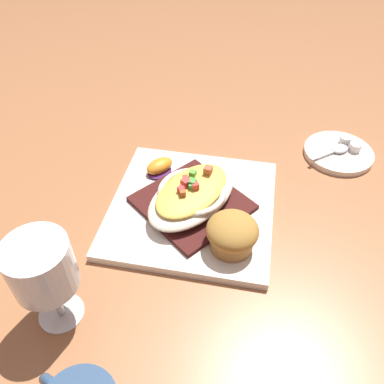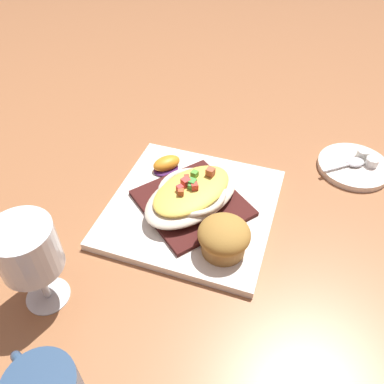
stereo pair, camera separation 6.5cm
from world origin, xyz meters
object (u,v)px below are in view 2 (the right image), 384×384
at_px(square_plate, 192,208).
at_px(creamer_saucer, 354,166).
at_px(muffin, 224,237).
at_px(creamer_cup_1, 363,154).
at_px(stemmed_glass, 28,252).
at_px(creamer_cup_0, 372,162).
at_px(orange_garnish, 167,164).
at_px(gratin_dish, 192,193).
at_px(spoon, 353,163).

relative_size(square_plate, creamer_saucer, 2.03).
height_order(muffin, creamer_cup_1, muffin).
relative_size(stemmed_glass, creamer_cup_1, 6.06).
bearing_deg(creamer_cup_0, muffin, 45.14).
distance_m(square_plate, orange_garnish, 0.11).
xyz_separation_m(gratin_dish, orange_garnish, (0.06, -0.08, -0.02)).
xyz_separation_m(orange_garnish, creamer_cup_1, (-0.37, -0.11, -0.01)).
distance_m(square_plate, muffin, 0.11).
height_order(square_plate, orange_garnish, orange_garnish).
height_order(square_plate, spoon, spoon).
bearing_deg(muffin, creamer_cup_0, -134.86).
distance_m(spoon, creamer_cup_1, 0.03).
bearing_deg(creamer_cup_1, muffin, 49.16).
bearing_deg(creamer_cup_0, creamer_saucer, 5.07).
relative_size(square_plate, orange_garnish, 4.15).
height_order(stemmed_glass, creamer_cup_1, stemmed_glass).
relative_size(muffin, stemmed_glass, 0.55).
bearing_deg(square_plate, creamer_cup_1, -147.77).
relative_size(orange_garnish, spoon, 0.76).
bearing_deg(square_plate, creamer_cup_0, -152.00).
xyz_separation_m(square_plate, spoon, (-0.28, -0.16, 0.01)).
relative_size(stemmed_glass, creamer_saucer, 1.07).
distance_m(orange_garnish, spoon, 0.36).
bearing_deg(muffin, spoon, -131.30).
height_order(creamer_saucer, creamer_cup_1, creamer_cup_1).
xyz_separation_m(gratin_dish, creamer_saucer, (-0.29, -0.17, -0.04)).
bearing_deg(spoon, stemmed_glass, 38.91).
bearing_deg(gratin_dish, creamer_cup_0, -152.01).
relative_size(orange_garnish, stemmed_glass, 0.46).
bearing_deg(creamer_saucer, spoon, 30.86).
bearing_deg(stemmed_glass, muffin, -153.51).
xyz_separation_m(stemmed_glass, spoon, (-0.46, -0.37, -0.09)).
distance_m(gratin_dish, stemmed_glass, 0.27).
relative_size(gratin_dish, creamer_cup_1, 8.92).
distance_m(orange_garnish, creamer_cup_0, 0.39).
relative_size(square_plate, creamer_cup_0, 11.46).
bearing_deg(spoon, creamer_cup_0, -171.96).
xyz_separation_m(gratin_dish, creamer_cup_0, (-0.32, -0.17, -0.02)).
xyz_separation_m(gratin_dish, creamer_cup_1, (-0.30, -0.19, -0.02)).
relative_size(orange_garnish, creamer_cup_1, 2.76).
height_order(orange_garnish, creamer_cup_1, orange_garnish).
xyz_separation_m(creamer_cup_0, creamer_cup_1, (0.01, -0.02, 0.00)).
distance_m(stemmed_glass, creamer_cup_0, 0.62).
bearing_deg(gratin_dish, creamer_cup_1, -147.77).
height_order(square_plate, stemmed_glass, stemmed_glass).
relative_size(gratin_dish, orange_garnish, 3.23).
xyz_separation_m(orange_garnish, stemmed_glass, (0.11, 0.29, 0.08)).
height_order(square_plate, gratin_dish, gratin_dish).
xyz_separation_m(creamer_saucer, creamer_cup_0, (-0.03, -0.00, 0.01)).
distance_m(square_plate, creamer_saucer, 0.33).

